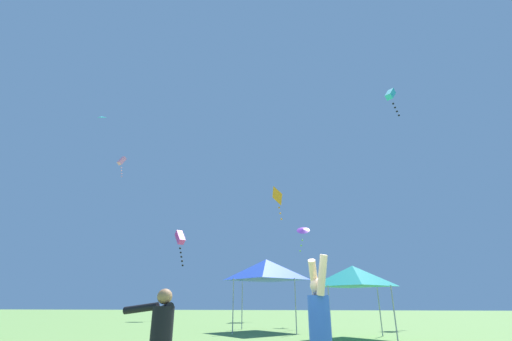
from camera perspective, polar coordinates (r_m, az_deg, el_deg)
name	(u,v)px	position (r m, az deg, el deg)	size (l,w,h in m)	color
person_flyer_blue	(320,323)	(6.10, 10.48, -23.48)	(0.38, 0.59, 2.14)	#2D2D38
person_watcher_black	(160,337)	(5.66, -15.56, -24.87)	(0.87, 0.58, 1.60)	#2D2D38
canopy_tent_teal	(353,276)	(16.19, 15.72, -16.41)	(2.70, 2.70, 2.89)	#9E9EA3
canopy_tent_blue	(266,270)	(19.15, 1.69, -16.01)	(3.31, 3.31, 3.55)	#9E9EA3
kite_cyan_box	(391,95)	(36.94, 21.32, 11.51)	(1.35, 1.42, 3.37)	#2DB7CC
kite_magenta_box	(180,239)	(32.12, -12.41, -10.91)	(1.27, 1.35, 3.18)	#D6389E
kite_cyan_diamond	(102,117)	(33.29, -24.09, 8.08)	(0.71, 0.90, 0.48)	#2DB7CC
kite_purple_delta	(303,230)	(24.79, 7.76, -9.75)	(0.95, 0.81, 1.84)	purple
kite_pink_box	(122,161)	(32.97, -21.26, 1.41)	(0.62, 0.84, 2.05)	pink
kite_orange_diamond	(278,197)	(33.49, 3.71, -4.41)	(1.28, 1.28, 3.10)	orange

